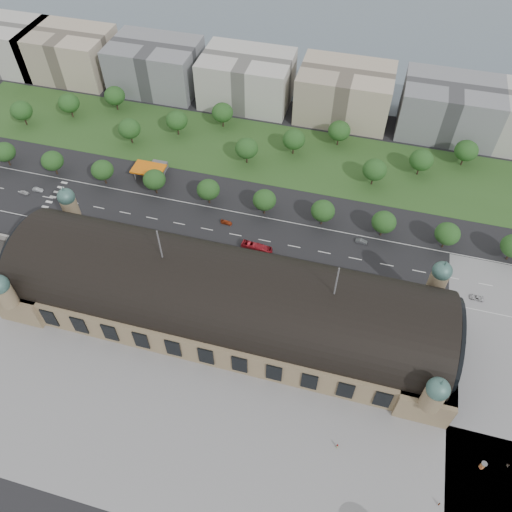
% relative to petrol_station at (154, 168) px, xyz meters
% --- Properties ---
extents(ground, '(900.00, 900.00, 0.00)m').
position_rel_petrol_station_xyz_m(ground, '(53.91, -65.28, -2.95)').
color(ground, black).
rests_on(ground, ground).
extents(station, '(150.00, 48.40, 44.30)m').
position_rel_petrol_station_xyz_m(station, '(53.91, -65.28, 7.33)').
color(station, '#867553').
rests_on(station, ground).
extents(plaza_south, '(190.00, 48.00, 0.12)m').
position_rel_petrol_station_xyz_m(plaza_south, '(63.91, -109.28, -2.95)').
color(plaza_south, gray).
rests_on(plaza_south, ground).
extents(road_slab, '(260.00, 26.00, 0.10)m').
position_rel_petrol_station_xyz_m(road_slab, '(33.91, -27.28, -2.95)').
color(road_slab, black).
rests_on(road_slab, ground).
extents(grass_belt, '(300.00, 45.00, 0.10)m').
position_rel_petrol_station_xyz_m(grass_belt, '(38.91, 27.72, -2.95)').
color(grass_belt, '#2E5321').
rests_on(grass_belt, ground).
extents(petrol_station, '(14.00, 13.00, 5.05)m').
position_rel_petrol_station_xyz_m(petrol_station, '(0.00, 0.00, 0.00)').
color(petrol_station, orange).
rests_on(petrol_station, ground).
extents(office_0, '(45.00, 32.00, 24.00)m').
position_rel_petrol_station_xyz_m(office_0, '(-116.09, 67.72, 9.05)').
color(office_0, beige).
rests_on(office_0, ground).
extents(office_1, '(45.00, 32.00, 24.00)m').
position_rel_petrol_station_xyz_m(office_1, '(-76.09, 67.72, 9.05)').
color(office_1, '#BEAD95').
rests_on(office_1, ground).
extents(office_2, '(45.00, 32.00, 24.00)m').
position_rel_petrol_station_xyz_m(office_2, '(-26.09, 67.72, 9.05)').
color(office_2, gray).
rests_on(office_2, ground).
extents(office_3, '(45.00, 32.00, 24.00)m').
position_rel_petrol_station_xyz_m(office_3, '(23.91, 67.72, 9.05)').
color(office_3, beige).
rests_on(office_3, ground).
extents(office_4, '(45.00, 32.00, 24.00)m').
position_rel_petrol_station_xyz_m(office_4, '(73.91, 67.72, 9.05)').
color(office_4, '#BEAD95').
rests_on(office_4, ground).
extents(office_5, '(45.00, 32.00, 24.00)m').
position_rel_petrol_station_xyz_m(office_5, '(123.91, 67.72, 9.05)').
color(office_5, gray).
rests_on(office_5, ground).
extents(tree_row_0, '(9.60, 9.60, 11.52)m').
position_rel_petrol_station_xyz_m(tree_row_0, '(-66.09, -12.28, 4.48)').
color(tree_row_0, '#2D2116').
rests_on(tree_row_0, ground).
extents(tree_row_1, '(9.60, 9.60, 11.52)m').
position_rel_petrol_station_xyz_m(tree_row_1, '(-42.09, -12.28, 4.48)').
color(tree_row_1, '#2D2116').
rests_on(tree_row_1, ground).
extents(tree_row_2, '(9.60, 9.60, 11.52)m').
position_rel_petrol_station_xyz_m(tree_row_2, '(-18.09, -12.28, 4.48)').
color(tree_row_2, '#2D2116').
rests_on(tree_row_2, ground).
extents(tree_row_3, '(9.60, 9.60, 11.52)m').
position_rel_petrol_station_xyz_m(tree_row_3, '(5.91, -12.28, 4.48)').
color(tree_row_3, '#2D2116').
rests_on(tree_row_3, ground).
extents(tree_row_4, '(9.60, 9.60, 11.52)m').
position_rel_petrol_station_xyz_m(tree_row_4, '(29.91, -12.28, 4.48)').
color(tree_row_4, '#2D2116').
rests_on(tree_row_4, ground).
extents(tree_row_5, '(9.60, 9.60, 11.52)m').
position_rel_petrol_station_xyz_m(tree_row_5, '(53.91, -12.28, 4.48)').
color(tree_row_5, '#2D2116').
rests_on(tree_row_5, ground).
extents(tree_row_6, '(9.60, 9.60, 11.52)m').
position_rel_petrol_station_xyz_m(tree_row_6, '(77.91, -12.28, 4.48)').
color(tree_row_6, '#2D2116').
rests_on(tree_row_6, ground).
extents(tree_row_7, '(9.60, 9.60, 11.52)m').
position_rel_petrol_station_xyz_m(tree_row_7, '(101.91, -12.28, 4.48)').
color(tree_row_7, '#2D2116').
rests_on(tree_row_7, ground).
extents(tree_row_8, '(9.60, 9.60, 11.52)m').
position_rel_petrol_station_xyz_m(tree_row_8, '(125.91, -12.28, 4.48)').
color(tree_row_8, '#2D2116').
rests_on(tree_row_8, ground).
extents(tree_belt_0, '(10.40, 10.40, 12.48)m').
position_rel_petrol_station_xyz_m(tree_belt_0, '(-76.09, 17.72, 5.10)').
color(tree_belt_0, '#2D2116').
rests_on(tree_belt_0, ground).
extents(tree_belt_1, '(10.40, 10.40, 12.48)m').
position_rel_petrol_station_xyz_m(tree_belt_1, '(-57.09, 29.72, 5.10)').
color(tree_belt_1, '#2D2116').
rests_on(tree_belt_1, ground).
extents(tree_belt_2, '(10.40, 10.40, 12.48)m').
position_rel_petrol_station_xyz_m(tree_belt_2, '(-38.09, 41.72, 5.10)').
color(tree_belt_2, '#2D2116').
rests_on(tree_belt_2, ground).
extents(tree_belt_3, '(10.40, 10.40, 12.48)m').
position_rel_petrol_station_xyz_m(tree_belt_3, '(-19.09, 17.72, 5.10)').
color(tree_belt_3, '#2D2116').
rests_on(tree_belt_3, ground).
extents(tree_belt_4, '(10.40, 10.40, 12.48)m').
position_rel_petrol_station_xyz_m(tree_belt_4, '(-0.09, 29.72, 5.10)').
color(tree_belt_4, '#2D2116').
rests_on(tree_belt_4, ground).
extents(tree_belt_5, '(10.40, 10.40, 12.48)m').
position_rel_petrol_station_xyz_m(tree_belt_5, '(18.91, 41.72, 5.10)').
color(tree_belt_5, '#2D2116').
rests_on(tree_belt_5, ground).
extents(tree_belt_6, '(10.40, 10.40, 12.48)m').
position_rel_petrol_station_xyz_m(tree_belt_6, '(37.91, 17.72, 5.10)').
color(tree_belt_6, '#2D2116').
rests_on(tree_belt_6, ground).
extents(tree_belt_7, '(10.40, 10.40, 12.48)m').
position_rel_petrol_station_xyz_m(tree_belt_7, '(56.91, 29.72, 5.10)').
color(tree_belt_7, '#2D2116').
rests_on(tree_belt_7, ground).
extents(tree_belt_8, '(10.40, 10.40, 12.48)m').
position_rel_petrol_station_xyz_m(tree_belt_8, '(75.91, 41.72, 5.10)').
color(tree_belt_8, '#2D2116').
rests_on(tree_belt_8, ground).
extents(tree_belt_9, '(10.40, 10.40, 12.48)m').
position_rel_petrol_station_xyz_m(tree_belt_9, '(94.91, 17.72, 5.10)').
color(tree_belt_9, '#2D2116').
rests_on(tree_belt_9, ground).
extents(tree_belt_10, '(10.40, 10.40, 12.48)m').
position_rel_petrol_station_xyz_m(tree_belt_10, '(113.91, 29.72, 5.10)').
color(tree_belt_10, '#2D2116').
rests_on(tree_belt_10, ground).
extents(tree_belt_11, '(10.40, 10.40, 12.48)m').
position_rel_petrol_station_xyz_m(tree_belt_11, '(132.91, 41.72, 5.10)').
color(tree_belt_11, '#2D2116').
rests_on(tree_belt_11, ground).
extents(traffic_car_0, '(4.39, 2.08, 1.45)m').
position_rel_petrol_station_xyz_m(traffic_car_0, '(-49.17, -27.65, -2.22)').
color(traffic_car_0, '#BBBBBD').
rests_on(traffic_car_0, ground).
extents(traffic_car_1, '(4.59, 1.62, 1.51)m').
position_rel_petrol_station_xyz_m(traffic_car_1, '(-44.36, -24.64, -2.20)').
color(traffic_car_1, '#979B9F').
rests_on(traffic_car_1, ground).
extents(traffic_car_2, '(5.38, 2.77, 1.45)m').
position_rel_petrol_station_xyz_m(traffic_car_2, '(-1.82, -35.80, -2.22)').
color(traffic_car_2, black).
rests_on(traffic_car_2, ground).
extents(traffic_car_3, '(4.77, 2.17, 1.35)m').
position_rel_petrol_station_xyz_m(traffic_car_3, '(40.55, -22.15, -2.27)').
color(traffic_car_3, '#983113').
rests_on(traffic_car_3, ground).
extents(traffic_car_5, '(4.68, 1.77, 1.52)m').
position_rel_petrol_station_xyz_m(traffic_car_5, '(95.03, -18.28, -2.19)').
color(traffic_car_5, '#5A5D62').
rests_on(traffic_car_5, ground).
extents(traffic_car_6, '(4.77, 2.30, 1.31)m').
position_rel_petrol_station_xyz_m(traffic_car_6, '(138.34, -34.82, -2.30)').
color(traffic_car_6, silver).
rests_on(traffic_car_6, ground).
extents(parked_car_0, '(5.10, 4.18, 1.64)m').
position_rel_petrol_station_xyz_m(parked_car_0, '(-14.93, -40.28, -2.13)').
color(parked_car_0, black).
rests_on(parked_car_0, ground).
extents(parked_car_1, '(5.38, 4.09, 1.36)m').
position_rel_petrol_station_xyz_m(parked_car_1, '(-0.39, -40.43, -2.27)').
color(parked_car_1, maroon).
rests_on(parked_car_1, ground).
extents(parked_car_2, '(5.81, 5.08, 1.61)m').
position_rel_petrol_station_xyz_m(parked_car_2, '(0.04, -44.28, -2.15)').
color(parked_car_2, '#182543').
rests_on(parked_car_2, ground).
extents(parked_car_3, '(4.46, 3.93, 1.46)m').
position_rel_petrol_station_xyz_m(parked_car_3, '(8.57, -40.28, -2.22)').
color(parked_car_3, '#5A5C62').
rests_on(parked_car_3, ground).
extents(parked_car_4, '(5.21, 3.46, 1.62)m').
position_rel_petrol_station_xyz_m(parked_car_4, '(14.47, -40.28, -2.14)').
color(parked_car_4, silver).
rests_on(parked_car_4, ground).
extents(parked_car_5, '(6.42, 5.42, 1.63)m').
position_rel_petrol_station_xyz_m(parked_car_5, '(20.75, -40.31, -2.13)').
color(parked_car_5, gray).
rests_on(parked_car_5, ground).
extents(parked_car_6, '(4.76, 4.33, 1.33)m').
position_rel_petrol_station_xyz_m(parked_car_6, '(13.18, -40.28, -2.28)').
color(parked_car_6, black).
rests_on(parked_car_6, ground).
extents(bus_west, '(12.45, 4.04, 3.41)m').
position_rel_petrol_station_xyz_m(bus_west, '(56.26, -33.28, -1.25)').
color(bus_west, red).
rests_on(bus_west, ground).
extents(bus_mid, '(11.10, 2.85, 3.07)m').
position_rel_petrol_station_xyz_m(bus_mid, '(62.76, -38.28, -1.41)').
color(bus_mid, beige).
rests_on(bus_mid, ground).
extents(bus_east, '(12.29, 3.50, 3.38)m').
position_rel_petrol_station_xyz_m(bus_east, '(62.49, -38.28, -1.26)').
color(bus_east, silver).
rests_on(bus_east, ground).
extents(advertising_column, '(1.63, 1.63, 3.09)m').
position_rel_petrol_station_xyz_m(advertising_column, '(138.71, -95.32, -1.34)').
color(advertising_column, '#E4394E').
rests_on(advertising_column, ground).
extents(pedestrian_0, '(1.09, 0.86, 1.97)m').
position_rel_petrol_station_xyz_m(pedestrian_0, '(98.50, -100.44, -1.97)').
color(pedestrian_0, gray).
rests_on(pedestrian_0, ground).
extents(pedestrian_1, '(0.70, 0.78, 1.79)m').
position_rel_petrol_station_xyz_m(pedestrian_1, '(127.41, -108.57, -2.05)').
color(pedestrian_1, gray).
rests_on(pedestrian_1, ground).
extents(pedestrian_2, '(0.97, 1.08, 1.93)m').
position_rel_petrol_station_xyz_m(pedestrian_2, '(145.77, -93.19, -1.99)').
color(pedestrian_2, gray).
rests_on(pedestrian_2, ground).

